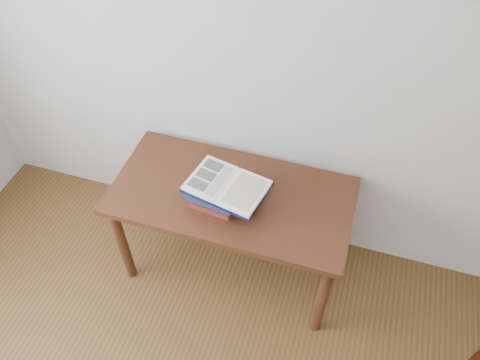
% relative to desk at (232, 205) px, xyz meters
% --- Properties ---
extents(desk, '(1.29, 0.65, 0.69)m').
position_rel_desk_xyz_m(desk, '(0.00, 0.00, 0.00)').
color(desk, '#482612').
rests_on(desk, ground).
extents(book_stack, '(0.28, 0.21, 0.13)m').
position_rel_desk_xyz_m(book_stack, '(-0.07, -0.09, 0.16)').
color(book_stack, maroon).
rests_on(book_stack, desk).
extents(open_book, '(0.44, 0.35, 0.03)m').
position_rel_desk_xyz_m(open_book, '(0.00, -0.07, 0.24)').
color(open_book, black).
rests_on(open_book, book_stack).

